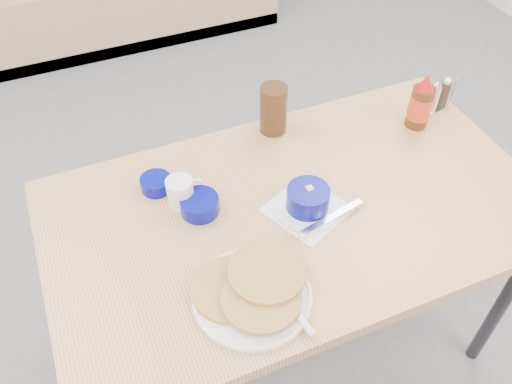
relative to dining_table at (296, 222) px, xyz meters
name	(u,v)px	position (x,y,z in m)	size (l,w,h in m)	color
dining_table	(296,222)	(0.00, 0.00, 0.00)	(1.40, 0.80, 0.76)	tan
pancake_plate	(253,291)	(-0.23, -0.22, 0.08)	(0.29, 0.30, 0.05)	white
coffee_mug	(182,192)	(-0.29, 0.14, 0.11)	(0.11, 0.08, 0.09)	white
grits_setting	(308,202)	(0.02, -0.02, 0.10)	(0.28, 0.26, 0.08)	white
creamer_bowl	(156,184)	(-0.34, 0.23, 0.08)	(0.09, 0.09, 0.04)	#05097D
butter_bowl	(200,205)	(-0.26, 0.09, 0.09)	(0.11, 0.11, 0.05)	#05097D
amber_tumbler	(273,109)	(0.08, 0.34, 0.14)	(0.09, 0.09, 0.16)	#3B2412
condiment_caddy	(439,95)	(0.64, 0.24, 0.11)	(0.11, 0.08, 0.12)	silver
syrup_bottle	(421,104)	(0.52, 0.18, 0.14)	(0.07, 0.07, 0.19)	#47230F
sugar_wrapper	(236,255)	(-0.22, -0.09, 0.06)	(0.04, 0.02, 0.00)	#F7525C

